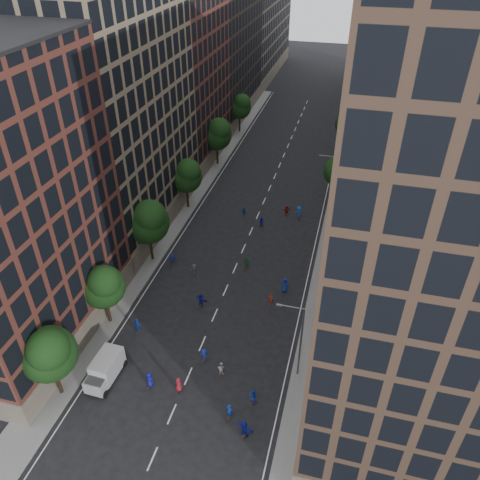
{
  "coord_description": "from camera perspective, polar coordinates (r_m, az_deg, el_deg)",
  "views": [
    {
      "loc": [
        12.8,
        -19.27,
        38.3
      ],
      "look_at": [
        -0.27,
        30.64,
        2.0
      ],
      "focal_mm": 35.0,
      "sensor_mm": 36.0,
      "label": 1
    }
  ],
  "objects": [
    {
      "name": "ground",
      "position": [
        71.72,
        2.11,
        2.83
      ],
      "size": [
        240.0,
        240.0,
        0.0
      ],
      "primitive_type": "plane",
      "color": "black",
      "rests_on": "ground"
    },
    {
      "name": "sidewalk_left",
      "position": [
        80.84,
        -5.06,
        6.76
      ],
      "size": [
        4.0,
        105.0,
        0.15
      ],
      "primitive_type": "cube",
      "color": "slate",
      "rests_on": "ground"
    },
    {
      "name": "sidewalk_right",
      "position": [
        76.95,
        12.15,
        4.49
      ],
      "size": [
        4.0,
        105.0,
        0.15
      ],
      "primitive_type": "cube",
      "color": "slate",
      "rests_on": "ground"
    },
    {
      "name": "bldg_left_b",
      "position": [
        66.41,
        -15.4,
        15.21
      ],
      "size": [
        14.0,
        26.0,
        34.0
      ],
      "primitive_type": "cube",
      "color": "#867257",
      "rests_on": "ground"
    },
    {
      "name": "bldg_left_c",
      "position": [
        87.02,
        -7.8,
        18.61
      ],
      "size": [
        14.0,
        20.0,
        28.0
      ],
      "primitive_type": "cube",
      "color": "brown",
      "rests_on": "ground"
    },
    {
      "name": "bldg_left_d",
      "position": [
        108.47,
        -2.94,
        23.22
      ],
      "size": [
        14.0,
        28.0,
        32.0
      ],
      "primitive_type": "cube",
      "color": "#2D231E",
      "rests_on": "ground"
    },
    {
      "name": "bldg_left_e",
      "position": [
        141.25,
        1.57,
        24.8
      ],
      "size": [
        14.0,
        40.0,
        26.0
      ],
      "primitive_type": "cube",
      "color": "#676055",
      "rests_on": "ground"
    },
    {
      "name": "bldg_right_a",
      "position": [
        40.32,
        21.37,
        2.23
      ],
      "size": [
        14.0,
        30.0,
        36.0
      ],
      "primitive_type": "cube",
      "color": "#4B3528",
      "rests_on": "ground"
    },
    {
      "name": "bldg_right_b",
      "position": [
        67.21,
        19.76,
        14.2
      ],
      "size": [
        14.0,
        28.0,
        33.0
      ],
      "primitive_type": "cube",
      "color": "#676055",
      "rests_on": "ground"
    },
    {
      "name": "bldg_right_c",
      "position": [
        92.85,
        19.37,
        20.38
      ],
      "size": [
        14.0,
        26.0,
        35.0
      ],
      "primitive_type": "cube",
      "color": "#867257",
      "rests_on": "ground"
    },
    {
      "name": "bldg_right_d",
      "position": [
        125.61,
        18.75,
        22.79
      ],
      "size": [
        14.0,
        40.0,
        30.0
      ],
      "primitive_type": "cube",
      "color": "#4B3528",
      "rests_on": "ground"
    },
    {
      "name": "tree_left_0",
      "position": [
        46.34,
        -22.32,
        -12.61
      ],
      "size": [
        5.2,
        5.2,
        8.83
      ],
      "color": "black",
      "rests_on": "ground"
    },
    {
      "name": "tree_left_1",
      "position": [
        52.32,
        -16.33,
        -5.34
      ],
      "size": [
        4.8,
        4.8,
        8.21
      ],
      "color": "black",
      "rests_on": "ground"
    },
    {
      "name": "tree_left_2",
      "position": [
        60.18,
        -11.11,
        2.34
      ],
      "size": [
        5.6,
        5.6,
        9.45
      ],
      "color": "black",
      "rests_on": "ground"
    },
    {
      "name": "tree_left_3",
      "position": [
        71.54,
        -6.53,
        7.89
      ],
      "size": [
        5.0,
        5.0,
        8.58
      ],
      "color": "black",
      "rests_on": "ground"
    },
    {
      "name": "tree_left_4",
      "position": [
        85.12,
        -2.76,
        12.86
      ],
      "size": [
        5.4,
        5.4,
        9.08
      ],
      "color": "black",
      "rests_on": "ground"
    },
    {
      "name": "tree_left_5",
      "position": [
        99.68,
        0.02,
        16.03
      ],
      "size": [
        4.8,
        4.8,
        8.33
      ],
      "color": "black",
      "rests_on": "ground"
    },
    {
      "name": "tree_right_a",
      "position": [
        74.67,
        12.22,
        8.36
      ],
      "size": [
        5.0,
        5.0,
        8.39
      ],
      "color": "black",
      "rests_on": "ground"
    },
    {
      "name": "tree_right_b",
      "position": [
        92.94,
        13.27,
        13.85
      ],
      "size": [
        5.2,
        5.2,
        8.83
      ],
      "color": "black",
      "rests_on": "ground"
    },
    {
      "name": "streetlamp_near",
      "position": [
        45.63,
        7.17,
        -11.81
      ],
      "size": [
        2.64,
        0.22,
        9.06
      ],
      "color": "#595B60",
      "rests_on": "ground"
    },
    {
      "name": "streetlamp_far",
      "position": [
        72.35,
        11.19,
        7.17
      ],
      "size": [
        2.64,
        0.22,
        9.06
      ],
      "color": "#595B60",
      "rests_on": "ground"
    },
    {
      "name": "cargo_van",
      "position": [
        49.66,
        -16.14,
        -14.9
      ],
      "size": [
        2.38,
        4.82,
        2.53
      ],
      "rotation": [
        0.0,
        0.0,
        -0.03
      ],
      "color": "silver",
      "rests_on": "ground"
    },
    {
      "name": "skater_0",
      "position": [
        48.45,
        -10.97,
        -16.4
      ],
      "size": [
        0.95,
        0.74,
        1.72
      ],
      "primitive_type": "imported",
      "rotation": [
        0.0,
        0.0,
        2.89
      ],
      "color": "#121594",
      "rests_on": "ground"
    },
    {
      "name": "skater_1",
      "position": [
        45.53,
        -1.28,
        -20.13
      ],
      "size": [
        0.73,
        0.55,
        1.78
      ],
      "primitive_type": "imported",
      "rotation": [
        0.0,
        0.0,
        2.93
      ],
      "color": "#13379A",
      "rests_on": "ground"
    },
    {
      "name": "skater_2",
      "position": [
        46.5,
        1.62,
        -18.56
      ],
      "size": [
        1.0,
        0.89,
        1.69
      ],
      "primitive_type": "imported",
      "rotation": [
        0.0,
        0.0,
        2.77
      ],
      "color": "#1534B0",
      "rests_on": "ground"
    },
    {
      "name": "skater_3",
      "position": [
        49.89,
        -4.37,
        -13.82
      ],
      "size": [
        1.09,
        0.8,
        1.52
      ],
      "primitive_type": "imported",
      "rotation": [
        0.0,
        0.0,
        2.87
      ],
      "color": "#172CBD",
      "rests_on": "ground"
    },
    {
      "name": "skater_4",
      "position": [
        53.59,
        -12.39,
        -10.17
      ],
      "size": [
        1.16,
        0.75,
        1.83
      ],
      "primitive_type": "imported",
      "rotation": [
        0.0,
        0.0,
        2.84
      ],
      "color": "#173CBD",
      "rests_on": "ground"
    },
    {
      "name": "skater_5",
      "position": [
        44.47,
        0.57,
        -22.06
      ],
      "size": [
        1.79,
        1.19,
        1.85
      ],
      "primitive_type": "imported",
      "rotation": [
        0.0,
        0.0,
        2.73
      ],
      "color": "#1521AB",
      "rests_on": "ground"
    },
    {
      "name": "skater_6",
      "position": [
        47.72,
        -7.5,
        -17.08
      ],
      "size": [
        0.93,
        0.78,
        1.63
      ],
      "primitive_type": "imported",
      "rotation": [
        0.0,
        0.0,
        2.75
      ],
      "color": "#AF1D2B",
      "rests_on": "ground"
    },
    {
      "name": "skater_7",
      "position": [
        55.79,
        3.76,
        -7.22
      ],
      "size": [
        0.57,
        0.38,
        1.57
      ],
      "primitive_type": "imported",
      "rotation": [
        0.0,
        0.0,
        3.15
      ],
      "color": "#A32C1B",
      "rests_on": "ground"
    },
    {
      "name": "skater_8",
      "position": [
        48.7,
        -2.33,
        -15.36
      ],
      "size": [
        0.78,
        0.64,
        1.51
      ],
      "primitive_type": "imported",
      "rotation": [
        0.0,
        0.0,
        3.04
      ],
      "color": "silver",
      "rests_on": "ground"
    },
    {
      "name": "skater_9",
      "position": [
        60.24,
        -5.61,
        -3.61
      ],
      "size": [
        1.1,
        0.79,
        1.54
      ],
      "primitive_type": "imported",
      "rotation": [
        0.0,
        0.0,
        3.38
      ],
      "color": "#46474C",
      "rests_on": "ground"
    },
    {
      "name": "skater_10",
      "position": [
        60.87,
        0.75,
        -2.84
      ],
      "size": [
        1.05,
        0.55,
        1.71
      ],
      "primitive_type": "imported",
      "rotation": [
        0.0,
        0.0,
        3.28
      ],
      "color": "#1C5E33",
      "rests_on": "ground"
    },
    {
      "name": "skater_11",
      "position": [
        55.62,
        -4.77,
        -7.32
      ],
      "size": [
        1.7,
        1.08,
        1.75
      ],
      "primitive_type": "imported",
      "rotation": [
        0.0,
        0.0,
        2.76
      ],
      "color": "#13139B",
      "rests_on": "ground"
    },
    {
      "name": "skater_12",
      "position": [
        57.61,
        5.48,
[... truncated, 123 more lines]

